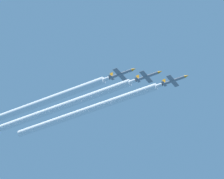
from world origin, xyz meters
TOP-DOWN VIEW (x-y plane):
  - jet_lead at (-8.35, 7.48)m, footprint 7.98×11.62m
  - jet_second_echelon at (0.10, 0.32)m, footprint 7.98×11.62m
  - jet_third_echelon at (8.12, -6.69)m, footprint 7.98×11.62m
  - smoke_trail_lead at (-8.35, -32.25)m, footprint 2.83×68.86m
  - smoke_trail_second_echelon at (0.10, -39.40)m, footprint 2.83×68.84m
  - smoke_trail_third_echelon at (8.12, -45.95)m, footprint 2.83×67.91m

SIDE VIEW (x-z plane):
  - smoke_trail_third_echelon at x=8.12m, z-range 159.92..162.74m
  - jet_third_echelon at x=8.12m, z-range 159.96..162.75m
  - smoke_trail_second_echelon at x=0.10m, z-range 161.43..164.25m
  - jet_second_echelon at x=0.10m, z-range 161.47..164.27m
  - smoke_trail_lead at x=-8.35m, z-range 162.32..165.15m
  - jet_lead at x=-8.35m, z-range 162.37..165.16m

